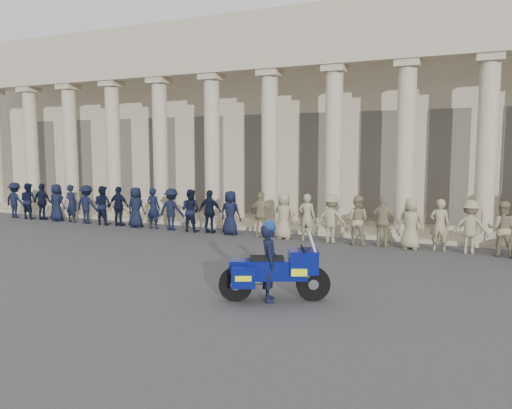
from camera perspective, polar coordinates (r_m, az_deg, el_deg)
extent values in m
plane|color=#3B3B3D|center=(12.53, -7.45, -8.63)|extent=(90.00, 90.00, 0.00)
cube|color=tan|center=(26.09, 10.33, 9.01)|extent=(40.00, 10.00, 9.00)
cube|color=tan|center=(20.35, 5.78, -2.62)|extent=(40.00, 2.60, 0.15)
cube|color=tan|center=(19.68, 5.22, 16.73)|extent=(35.80, 1.00, 1.00)
cube|color=tan|center=(19.91, 5.25, 19.84)|extent=(35.80, 1.00, 1.20)
cube|color=tan|center=(27.78, -23.99, -0.28)|extent=(0.90, 0.90, 0.30)
cylinder|color=tan|center=(27.63, -24.26, 5.81)|extent=(0.64, 0.64, 5.60)
cube|color=tan|center=(27.79, -24.54, 11.83)|extent=(0.85, 0.85, 0.24)
cube|color=tan|center=(25.90, -20.17, -0.57)|extent=(0.90, 0.90, 0.30)
cylinder|color=tan|center=(25.73, -20.42, 5.97)|extent=(0.64, 0.64, 5.60)
cube|color=tan|center=(25.90, -20.67, 12.44)|extent=(0.85, 0.85, 0.24)
cube|color=tan|center=(24.15, -15.77, -0.89)|extent=(0.90, 0.90, 0.30)
cylinder|color=tan|center=(23.97, -15.98, 6.13)|extent=(0.64, 0.64, 5.60)
cube|color=tan|center=(24.16, -16.20, 13.07)|extent=(0.85, 0.85, 0.24)
cube|color=tan|center=(22.56, -10.73, -1.25)|extent=(0.90, 0.90, 0.30)
cylinder|color=tan|center=(22.37, -10.88, 6.26)|extent=(0.64, 0.64, 5.60)
cube|color=tan|center=(22.57, -11.04, 13.70)|extent=(0.85, 0.85, 0.24)
cube|color=tan|center=(21.18, -4.97, -1.65)|extent=(0.90, 0.90, 0.30)
cylinder|color=tan|center=(20.98, -5.04, 6.36)|extent=(0.64, 0.64, 5.60)
cube|color=tan|center=(21.19, -5.12, 14.28)|extent=(0.85, 0.85, 0.24)
cube|color=tan|center=(20.04, 1.52, -2.08)|extent=(0.90, 0.90, 0.30)
cylinder|color=tan|center=(19.83, 1.55, 6.39)|extent=(0.64, 0.64, 5.60)
cube|color=tan|center=(20.05, 1.57, 14.76)|extent=(0.85, 0.85, 0.24)
cube|color=tan|center=(19.18, 8.70, -2.52)|extent=(0.90, 0.90, 0.30)
cylinder|color=tan|center=(18.96, 8.84, 6.32)|extent=(0.64, 0.64, 5.60)
cube|color=tan|center=(19.19, 9.00, 15.07)|extent=(0.85, 0.85, 0.24)
cube|color=tan|center=(18.66, 16.41, -2.96)|extent=(0.90, 0.90, 0.30)
cylinder|color=tan|center=(18.43, 16.69, 6.14)|extent=(0.64, 0.64, 5.60)
cube|color=tan|center=(18.66, 16.98, 15.13)|extent=(0.85, 0.85, 0.24)
cube|color=tan|center=(18.48, 24.42, -3.35)|extent=(0.90, 0.90, 0.30)
cylinder|color=tan|center=(18.25, 24.84, 5.82)|extent=(0.64, 0.64, 5.60)
cube|color=tan|center=(18.49, 25.27, 14.90)|extent=(0.85, 0.85, 0.24)
cube|color=black|center=(29.95, -22.94, 4.52)|extent=(1.30, 0.12, 4.20)
cube|color=black|center=(28.10, -19.34, 4.57)|extent=(1.30, 0.12, 4.20)
cube|color=black|center=(26.36, -15.24, 4.62)|extent=(1.30, 0.12, 4.20)
cube|color=black|center=(24.78, -10.60, 4.64)|extent=(1.30, 0.12, 4.20)
cube|color=black|center=(23.39, -5.36, 4.63)|extent=(1.30, 0.12, 4.20)
cube|color=black|center=(22.21, 0.49, 4.57)|extent=(1.30, 0.12, 4.20)
cube|color=black|center=(21.28, 6.91, 4.45)|extent=(1.30, 0.12, 4.20)
cube|color=black|center=(20.64, 13.82, 4.26)|extent=(1.30, 0.12, 4.20)
cube|color=black|center=(20.32, 21.06, 3.99)|extent=(1.30, 0.12, 4.20)
imported|color=black|center=(26.20, -25.82, 0.45)|extent=(1.08, 0.62, 1.68)
imported|color=black|center=(25.53, -24.56, 0.37)|extent=(0.81, 0.63, 1.68)
imported|color=black|center=(24.87, -23.22, 0.29)|extent=(0.98, 0.41, 1.68)
imported|color=black|center=(24.23, -21.82, 0.20)|extent=(0.82, 0.53, 1.68)
imported|color=black|center=(23.60, -20.33, 0.11)|extent=(0.61, 0.40, 1.68)
imported|color=black|center=(22.99, -18.77, 0.02)|extent=(1.08, 0.62, 1.68)
imported|color=black|center=(22.39, -17.13, -0.09)|extent=(0.81, 0.63, 1.68)
imported|color=black|center=(21.82, -15.39, -0.19)|extent=(0.98, 0.41, 1.68)
imported|color=black|center=(21.27, -13.57, -0.31)|extent=(0.82, 0.53, 1.68)
imported|color=black|center=(20.73, -11.64, -0.42)|extent=(0.61, 0.40, 1.68)
imported|color=black|center=(20.23, -9.62, -0.55)|extent=(1.08, 0.62, 1.68)
imported|color=black|center=(19.75, -7.50, -0.68)|extent=(0.81, 0.63, 1.68)
imported|color=black|center=(19.30, -5.28, -0.81)|extent=(0.98, 0.41, 1.68)
imported|color=black|center=(18.88, -2.95, -0.95)|extent=(0.82, 0.53, 1.68)
imported|color=gray|center=(18.33, 0.61, -1.16)|extent=(0.98, 0.41, 1.68)
imported|color=gray|center=(17.99, 3.18, -1.31)|extent=(0.82, 0.53, 1.68)
imported|color=gray|center=(17.69, 5.85, -1.46)|extent=(0.61, 0.40, 1.68)
imported|color=gray|center=(17.43, 8.60, -1.62)|extent=(1.08, 0.62, 1.68)
imported|color=gray|center=(17.21, 11.43, -1.77)|extent=(0.81, 0.63, 1.68)
imported|color=gray|center=(17.04, 14.32, -1.92)|extent=(0.98, 0.41, 1.68)
imported|color=gray|center=(16.91, 17.27, -2.07)|extent=(0.82, 0.53, 1.68)
imported|color=gray|center=(16.82, 20.25, -2.22)|extent=(0.61, 0.40, 1.68)
imported|color=gray|center=(16.78, 23.26, -2.36)|extent=(1.08, 0.62, 1.68)
imported|color=gray|center=(16.79, 26.27, -2.50)|extent=(0.81, 0.63, 1.68)
cylinder|color=black|center=(10.84, 6.54, -8.99)|extent=(0.72, 0.45, 0.73)
cylinder|color=black|center=(10.75, -2.33, -9.08)|extent=(0.72, 0.45, 0.73)
cube|color=navy|center=(10.69, 2.43, -7.41)|extent=(1.34, 0.96, 0.42)
cube|color=navy|center=(10.69, 5.40, -6.45)|extent=(0.79, 0.78, 0.50)
cube|color=silver|center=(10.75, 5.38, -7.77)|extent=(0.36, 0.40, 0.13)
cube|color=#B2BFCC|center=(10.64, 6.42, -4.47)|extent=(0.42, 0.56, 0.59)
cube|color=black|center=(10.63, 1.24, -6.26)|extent=(0.81, 0.64, 0.11)
cube|color=navy|center=(10.65, -2.04, -6.97)|extent=(0.51, 0.50, 0.24)
cube|color=navy|center=(10.35, -1.46, -8.30)|extent=(0.55, 0.43, 0.44)
cube|color=#EAF20C|center=(10.35, -1.46, -8.30)|extent=(0.41, 0.38, 0.11)
cube|color=navy|center=(11.03, -1.42, -7.38)|extent=(0.55, 0.43, 0.44)
cube|color=#EAF20C|center=(11.03, -1.42, -7.38)|extent=(0.41, 0.38, 0.11)
cylinder|color=silver|center=(11.01, -0.55, -8.88)|extent=(0.64, 0.38, 0.11)
cylinder|color=black|center=(10.64, 5.41, -5.07)|extent=(0.37, 0.71, 0.04)
imported|color=black|center=(10.65, 1.54, -6.67)|extent=(0.62, 0.71, 1.65)
sphere|color=navy|center=(10.50, 1.55, -2.54)|extent=(0.28, 0.28, 0.28)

